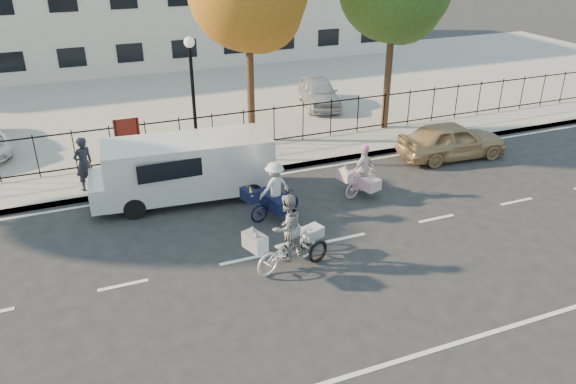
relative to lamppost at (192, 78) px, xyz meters
name	(u,v)px	position (x,y,z in m)	size (l,w,h in m)	color
ground	(242,260)	(-0.50, -6.80, -3.11)	(120.00, 120.00, 0.00)	#333334
road_markings	(242,260)	(-0.50, -6.80, -3.11)	(60.00, 9.52, 0.01)	silver
curb	(196,181)	(-0.50, -1.75, -3.04)	(60.00, 0.10, 0.15)	#A8A399
sidewalk	(189,170)	(-0.50, -0.70, -3.04)	(60.00, 2.20, 0.15)	#A8A399
parking_lot	(147,101)	(-0.50, 8.20, -3.04)	(60.00, 15.60, 0.15)	#A8A399
iron_fence	(180,137)	(-0.50, 0.40, -2.21)	(58.00, 0.06, 1.50)	black
building	(115,10)	(-0.50, 18.20, -0.11)	(34.00, 10.00, 6.00)	silver
lamppost	(192,78)	(0.00, 0.00, 0.00)	(0.36, 0.36, 4.33)	black
street_sign	(127,134)	(-2.35, 0.00, -1.70)	(0.85, 0.06, 1.80)	black
zebra_trike	(287,240)	(0.49, -7.49, -2.34)	(2.33, 1.48, 2.00)	white
unicorn_bike	(363,177)	(4.22, -4.57, -2.48)	(1.73, 1.24, 1.71)	#F7BCD2
bull_bike	(274,196)	(1.09, -4.93, -2.42)	(1.93, 1.35, 1.74)	black
white_van	(186,167)	(-0.99, -2.77, -2.03)	(5.64, 2.27, 1.96)	white
gold_sedan	(452,140)	(8.78, -3.00, -2.43)	(1.61, 4.00, 1.36)	tan
pedestrian	(84,164)	(-3.89, -1.18, -2.08)	(0.64, 0.42, 1.76)	black
lot_car_d	(319,92)	(6.73, 4.20, -2.32)	(1.51, 3.74, 1.28)	#B2B3BA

